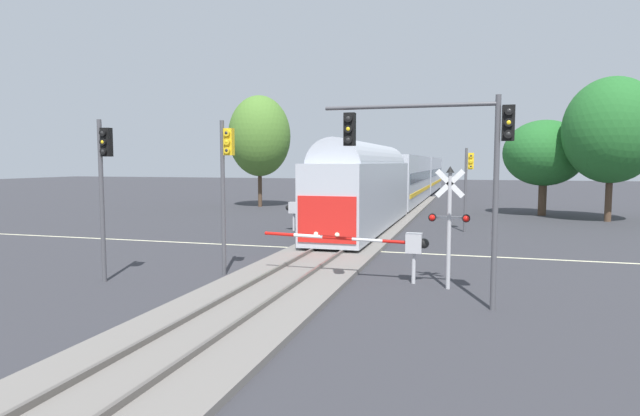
{
  "coord_description": "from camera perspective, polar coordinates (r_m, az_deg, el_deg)",
  "views": [
    {
      "loc": [
        6.31,
        -25.01,
        4.29
      ],
      "look_at": [
        -0.98,
        0.42,
        2.0
      ],
      "focal_mm": 29.76,
      "sensor_mm": 36.0,
      "label": 1
    }
  ],
  "objects": [
    {
      "name": "traffic_signal_near_right",
      "position": [
        15.91,
        13.31,
        6.3
      ],
      "size": [
        5.49,
        0.38,
        6.19
      ],
      "color": "#4C4C51",
      "rests_on": "ground"
    },
    {
      "name": "oak_far_right",
      "position": [
        46.32,
        22.94,
        5.45
      ],
      "size": [
        6.34,
        6.34,
        7.67
      ],
      "color": "#4C3828",
      "rests_on": "ground"
    },
    {
      "name": "traffic_signal_median",
      "position": [
        20.23,
        -10.13,
        3.79
      ],
      "size": [
        0.53,
        0.38,
        5.85
      ],
      "color": "#4C4C51",
      "rests_on": "ground"
    },
    {
      "name": "traffic_signal_near_left",
      "position": [
        20.24,
        -22.25,
        3.4
      ],
      "size": [
        0.53,
        0.38,
        5.79
      ],
      "color": "#4C4C51",
      "rests_on": "ground"
    },
    {
      "name": "traffic_signal_far_side",
      "position": [
        33.67,
        15.64,
        3.35
      ],
      "size": [
        0.53,
        0.38,
        5.15
      ],
      "color": "#4C4C51",
      "rests_on": "ground"
    },
    {
      "name": "crossing_signal_mast",
      "position": [
        18.26,
        13.73,
        -0.7
      ],
      "size": [
        1.36,
        0.44,
        4.16
      ],
      "color": "#B2B2B7",
      "rests_on": "ground"
    },
    {
      "name": "commuter_train",
      "position": [
        54.37,
        9.35,
        3.24
      ],
      "size": [
        3.04,
        65.99,
        5.16
      ],
      "color": "#B2B7C1",
      "rests_on": "railway_track"
    },
    {
      "name": "pine_left_background",
      "position": [
        51.48,
        -6.52,
        7.68
      ],
      "size": [
        5.93,
        5.93,
        10.63
      ],
      "color": "#4C3828",
      "rests_on": "ground"
    },
    {
      "name": "road_centre_stripe",
      "position": [
        26.15,
        1.82,
        -4.49
      ],
      "size": [
        44.0,
        0.2,
        0.01
      ],
      "color": "beige",
      "rests_on": "ground"
    },
    {
      "name": "ground_plane",
      "position": [
        26.15,
        1.82,
        -4.5
      ],
      "size": [
        220.0,
        220.0,
        0.0
      ],
      "primitive_type": "plane",
      "color": "#333338"
    },
    {
      "name": "crossing_gate_far",
      "position": [
        33.05,
        -1.87,
        -0.07
      ],
      "size": [
        5.64,
        0.4,
        1.8
      ],
      "color": "#B7B7BC",
      "rests_on": "ground"
    },
    {
      "name": "crossing_gate_near",
      "position": [
        19.09,
        7.9,
        -3.78
      ],
      "size": [
        6.18,
        0.4,
        1.8
      ],
      "color": "#B7B7BC",
      "rests_on": "ground"
    },
    {
      "name": "railway_track",
      "position": [
        26.13,
        1.82,
        -4.29
      ],
      "size": [
        4.4,
        80.0,
        0.32
      ],
      "color": "slate",
      "rests_on": "ground"
    },
    {
      "name": "maple_right_background",
      "position": [
        43.61,
        28.87,
        7.33
      ],
      "size": [
        6.67,
        6.67,
        10.37
      ],
      "color": "#4C3828",
      "rests_on": "ground"
    }
  ]
}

